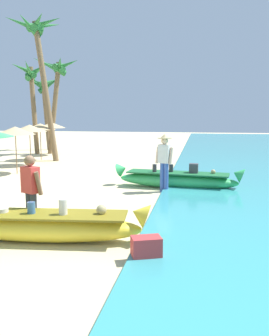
{
  "coord_description": "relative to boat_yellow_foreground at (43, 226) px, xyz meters",
  "views": [
    {
      "loc": [
        4.28,
        -7.96,
        2.44
      ],
      "look_at": [
        2.45,
        2.3,
        0.9
      ],
      "focal_mm": 39.83,
      "sensor_mm": 36.0,
      "label": 1
    }
  ],
  "objects": [
    {
      "name": "parasol_row_3",
      "position": [
        -5.6,
        14.01,
        1.44
      ],
      "size": [
        1.6,
        1.6,
        1.91
      ],
      "color": "#8E6B47",
      "rests_on": "ground"
    },
    {
      "name": "parasol_row_1",
      "position": [
        -4.92,
        9.76,
        1.44
      ],
      "size": [
        1.6,
        1.6,
        1.91
      ],
      "color": "#8E6B47",
      "rests_on": "ground"
    },
    {
      "name": "palm_tree_mid_cluster",
      "position": [
        -7.02,
        14.6,
        3.98
      ],
      "size": [
        2.44,
        2.91,
        5.47
      ],
      "color": "brown",
      "rests_on": "ground"
    },
    {
      "name": "palm_tree_far_behind",
      "position": [
        -5.16,
        11.6,
        5.63
      ],
      "size": [
        2.83,
        2.76,
        7.23
      ],
      "color": "brown",
      "rests_on": "ground"
    },
    {
      "name": "palm_tree_tall_inland",
      "position": [
        -5.5,
        14.83,
        4.23
      ],
      "size": [
        2.59,
        2.57,
        5.72
      ],
      "color": "brown",
      "rests_on": "ground"
    },
    {
      "name": "parasol_row_2",
      "position": [
        -5.3,
        11.77,
        1.44
      ],
      "size": [
        1.6,
        1.6,
        1.91
      ],
      "color": "#8E6B47",
      "rests_on": "ground"
    },
    {
      "name": "boat_yellow_foreground",
      "position": [
        0.0,
        0.0,
        0.0
      ],
      "size": [
        4.15,
        1.15,
        0.84
      ],
      "color": "yellow",
      "rests_on": "ground"
    },
    {
      "name": "boat_green_midground",
      "position": [
        2.22,
        5.56,
        -0.01
      ],
      "size": [
        4.26,
        1.24,
        0.82
      ],
      "color": "#38B760",
      "rests_on": "ground"
    },
    {
      "name": "palm_tree_leaning_seaward",
      "position": [
        -7.32,
        17.05,
        3.58
      ],
      "size": [
        2.54,
        2.79,
        4.93
      ],
      "color": "brown",
      "rests_on": "ground"
    },
    {
      "name": "person_tourist_customer",
      "position": [
        -0.46,
        0.48,
        0.6
      ],
      "size": [
        0.58,
        0.42,
        1.6
      ],
      "color": "#333842",
      "rests_on": "ground"
    },
    {
      "name": "parasol_row_0",
      "position": [
        -4.39,
        7.39,
        1.44
      ],
      "size": [
        1.6,
        1.6,
        1.91
      ],
      "color": "#8E6B47",
      "rests_on": "ground"
    },
    {
      "name": "person_vendor_hatted",
      "position": [
        1.84,
        4.91,
        0.75
      ],
      "size": [
        0.58,
        0.44,
        1.81
      ],
      "color": "#3D5BA8",
      "rests_on": "ground"
    },
    {
      "name": "ground_plane",
      "position": [
        -1.34,
        1.48,
        -0.3
      ],
      "size": [
        80.0,
        80.0,
        0.0
      ],
      "primitive_type": "plane",
      "color": "beige"
    },
    {
      "name": "cooler_box",
      "position": [
        2.09,
        -0.65,
        -0.09
      ],
      "size": [
        0.56,
        0.46,
        0.42
      ],
      "primitive_type": "cube",
      "rotation": [
        0.0,
        0.0,
        0.36
      ],
      "color": "#C63838",
      "rests_on": "ground"
    }
  ]
}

